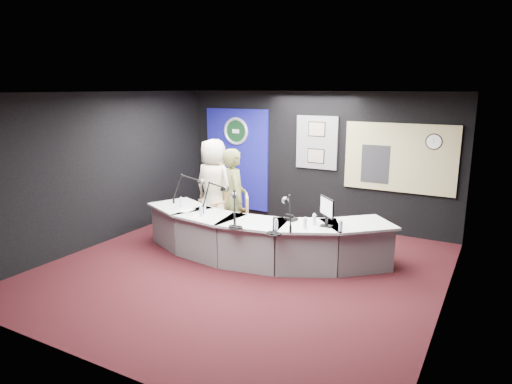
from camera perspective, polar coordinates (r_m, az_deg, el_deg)
The scene contains 33 objects.
ground at distance 7.49m, azimuth -1.64°, elevation -9.61°, with size 6.00×6.00×0.00m, color black.
ceiling at distance 6.92m, azimuth -1.80°, elevation 12.33°, with size 6.00×6.00×0.02m, color silver.
wall_back at distance 9.73m, azimuth 7.33°, elevation 4.14°, with size 6.00×0.02×2.80m, color black.
wall_front at distance 4.83m, azimuth -20.23°, elevation -5.66°, with size 6.00×0.02×2.80m, color black.
wall_left at distance 8.96m, azimuth -18.49°, elevation 2.81°, with size 0.02×6.00×2.80m, color black.
wall_right at distance 6.15m, azimuth 23.11°, elevation -1.98°, with size 0.02×6.00×2.80m, color black.
broadcast_desk at distance 7.83m, azimuth 0.08°, elevation -5.66°, with size 4.50×1.90×0.75m, color silver, non-canonical shape.
backdrop_panel at distance 10.57m, azimuth -2.39°, elevation 4.11°, with size 1.60×0.05×2.30m, color navy.
agency_seal at distance 10.45m, azimuth -2.53°, elevation 7.60°, with size 0.63×0.63×0.07m, color silver.
seal_center at distance 10.46m, azimuth -2.52°, elevation 7.60°, with size 0.48×0.48×0.01m, color #0E3317.
pinboard at distance 9.64m, azimuth 7.60°, elevation 6.15°, with size 0.90×0.04×1.10m, color slate.
framed_photo_upper at distance 9.58m, azimuth 7.59°, elevation 7.79°, with size 0.34×0.02×0.27m, color gray.
framed_photo_lower at distance 9.65m, azimuth 7.49°, elevation 4.48°, with size 0.34×0.02×0.27m, color gray.
booth_window_frame at distance 9.19m, azimuth 17.49°, elevation 4.08°, with size 2.12×0.06×1.32m, color tan.
booth_glow at distance 9.18m, azimuth 17.48°, elevation 4.07°, with size 2.00×0.02×1.20m, color #FED5A0.
equipment_rack at distance 9.28m, azimuth 14.67°, elevation 3.40°, with size 0.55×0.02×0.75m, color black.
wall_clock at distance 9.02m, azimuth 21.35°, elevation 5.87°, with size 0.28×0.28×0.01m, color white.
armchair_left at distance 9.31m, azimuth -5.25°, elevation -1.99°, with size 0.54×0.54×0.96m, color tan, non-canonical shape.
armchair_right at distance 8.40m, azimuth -2.66°, elevation -3.65°, with size 0.54×0.54×0.95m, color tan, non-canonical shape.
draped_jacket at distance 9.52m, azimuth -5.04°, elevation -0.79°, with size 0.50×0.10×0.70m, color #6A6859.
person_man at distance 9.20m, azimuth -5.31°, elevation 0.78°, with size 0.92×0.60×1.89m, color beige.
person_woman at distance 8.28m, azimuth -2.70°, elevation -0.79°, with size 0.66×0.43×1.81m, color brown.
computer_monitor at distance 7.15m, azimuth 8.86°, elevation -1.83°, with size 0.47×0.03×0.32m, color black.
desk_phone at distance 7.49m, azimuth 4.40°, elevation -3.37°, with size 0.18×0.14×0.04m, color black.
headphones_near at distance 6.77m, azimuth 2.26°, elevation -5.20°, with size 0.23×0.23×0.04m, color black.
headphones_far at distance 7.07m, azimuth -2.56°, elevation -4.39°, with size 0.23×0.23×0.04m, color black.
paper_stack at distance 8.16m, azimuth -8.69°, elevation -2.27°, with size 0.20×0.28×0.00m, color white.
notepad at distance 7.73m, azimuth -7.40°, elevation -3.09°, with size 0.19×0.27×0.00m, color white.
boom_mic_a at distance 8.76m, azimuth -8.49°, elevation 0.80°, with size 0.39×0.68×0.60m, color black, non-canonical shape.
boom_mic_b at distance 8.04m, azimuth -5.20°, elevation -0.22°, with size 0.20×0.73×0.60m, color black, non-canonical shape.
boom_mic_c at distance 7.43m, azimuth -2.72°, elevation -1.28°, with size 0.45×0.65×0.60m, color black, non-canonical shape.
boom_mic_d at distance 7.10m, azimuth 4.01°, elevation -1.96°, with size 0.46×0.64×0.60m, color black, non-canonical shape.
water_bottles at distance 7.47m, azimuth -0.84°, elevation -2.85°, with size 3.07×0.61×0.18m, color silver, non-canonical shape.
Camera 1 is at (3.53, -5.95, 2.88)m, focal length 32.00 mm.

